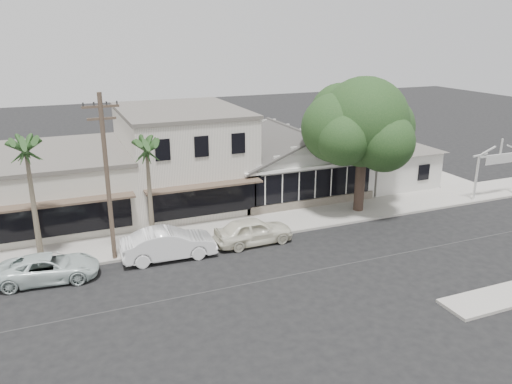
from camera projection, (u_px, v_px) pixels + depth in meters
name	position (u px, v px, depth m)	size (l,w,h in m)	color
ground	(308.00, 272.00, 25.68)	(140.00, 140.00, 0.00)	black
sidewalk_north	(129.00, 245.00, 28.69)	(90.00, 3.50, 0.15)	#9E9991
corner_shop	(289.00, 159.00, 37.66)	(10.40, 8.60, 5.10)	silver
side_cottage	(386.00, 166.00, 40.12)	(6.00, 6.00, 3.00)	silver
arch_sign	(500.00, 157.00, 36.04)	(4.12, 0.12, 3.95)	white
row_building_near	(182.00, 158.00, 35.47)	(8.00, 10.00, 6.50)	silver
row_building_midnear	(48.00, 187.00, 32.56)	(10.00, 10.00, 4.20)	beige
utility_pole	(107.00, 175.00, 25.52)	(1.80, 0.24, 9.00)	brown
car_0	(253.00, 231.00, 28.92)	(1.85, 4.59, 1.56)	silver
car_1	(169.00, 244.00, 27.02)	(1.77, 5.08, 1.67)	white
car_2	(49.00, 268.00, 24.66)	(2.21, 4.79, 1.33)	silver
shade_tree	(360.00, 124.00, 32.59)	(8.24, 7.45, 9.14)	#49362C
palm_east	(147.00, 149.00, 26.75)	(2.61, 2.61, 6.76)	#726651
palm_mid	(26.00, 150.00, 24.54)	(2.48, 2.48, 7.31)	#726651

